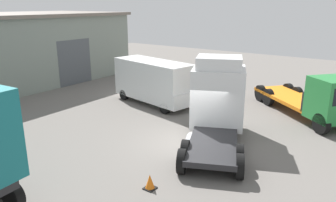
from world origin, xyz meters
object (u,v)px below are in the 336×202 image
delivery_van_white (155,81)px  flatbed_truck_green (321,99)px  tractor_unit_white (217,100)px  traffic_cone (150,182)px  gravel_pile (192,74)px

delivery_van_white → flatbed_truck_green: bearing=26.1°
flatbed_truck_green → tractor_unit_white: bearing=-85.3°
tractor_unit_white → flatbed_truck_green: (5.12, -3.72, -0.53)m
flatbed_truck_green → traffic_cone: size_ratio=12.77×
delivery_van_white → gravel_pile: bearing=111.1°
tractor_unit_white → gravel_pile: tractor_unit_white is taller
delivery_van_white → gravel_pile: 6.60m
delivery_van_white → gravel_pile: delivery_van_white is taller
tractor_unit_white → delivery_van_white: tractor_unit_white is taller
flatbed_truck_green → traffic_cone: 11.37m
tractor_unit_white → delivery_van_white: (2.58, 5.79, -0.33)m
gravel_pile → traffic_cone: size_ratio=7.67×
flatbed_truck_green → traffic_cone: (-10.81, 3.37, -1.07)m
delivery_van_white → flatbed_truck_green: size_ratio=0.86×
gravel_pile → traffic_cone: bearing=-153.7°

